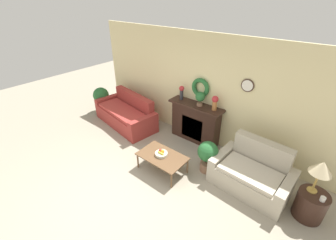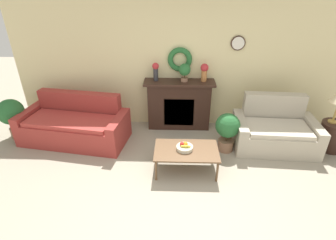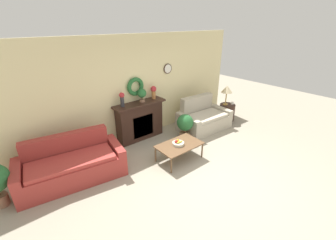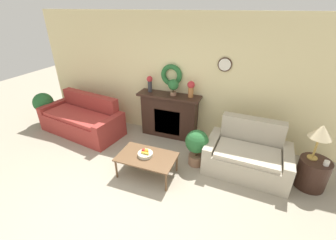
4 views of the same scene
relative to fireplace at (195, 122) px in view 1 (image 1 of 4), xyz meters
name	(u,v)px [view 1 (image 1 of 4)]	position (x,y,z in m)	size (l,w,h in m)	color
ground_plane	(126,197)	(0.07, -2.47, -0.52)	(16.00, 16.00, 0.00)	#9E937F
wall_back	(205,90)	(0.07, 0.21, 0.83)	(6.80, 0.17, 2.70)	beige
fireplace	(195,122)	(0.00, 0.00, 0.00)	(1.41, 0.41, 1.04)	#331E16
couch_left	(126,114)	(-2.02, -0.58, -0.21)	(2.12, 1.19, 0.88)	#9E332D
loveseat_right	(252,173)	(1.79, -0.66, -0.21)	(1.52, 1.00, 0.93)	#B2A893
coffee_table	(162,157)	(0.12, -1.45, -0.16)	(1.03, 0.63, 0.40)	brown
fruit_bowl	(161,153)	(0.08, -1.44, -0.08)	(0.27, 0.27, 0.12)	beige
side_table_by_loveseat	(310,205)	(2.84, -0.73, -0.26)	(0.48, 0.48, 0.53)	#331E16
table_lamp	(322,168)	(2.78, -0.69, 0.50)	(0.35, 0.35, 0.62)	#B28E42
mug	(323,199)	(2.95, -0.82, 0.05)	(0.08, 0.08, 0.08)	silver
vase_on_mantel_left	(182,92)	(-0.47, 0.01, 0.72)	(0.13, 0.13, 0.36)	#2D2D33
vase_on_mantel_right	(215,102)	(0.48, 0.01, 0.72)	(0.16, 0.16, 0.35)	#AD6B38
potted_plant_on_mantel	(200,97)	(0.09, -0.01, 0.73)	(0.23, 0.23, 0.35)	#8E664C
potted_plant_floor_by_couch	(101,96)	(-3.24, -0.53, 0.00)	(0.50, 0.50, 0.81)	#8E664C
potted_plant_floor_by_loveseat	(208,154)	(0.87, -0.84, -0.08)	(0.44, 0.44, 0.73)	#8E664C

